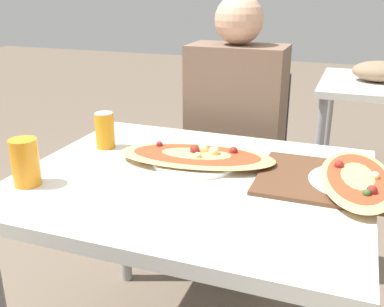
# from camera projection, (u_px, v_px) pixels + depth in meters

# --- Properties ---
(dining_table) EXTENTS (1.02, 0.84, 0.72)m
(dining_table) POSITION_uv_depth(u_px,v_px,m) (192.00, 201.00, 1.36)
(dining_table) COLOR silver
(dining_table) RESTS_ON ground_plane
(chair_far_seated) EXTENTS (0.40, 0.40, 0.89)m
(chair_far_seated) POSITION_uv_depth(u_px,v_px,m) (240.00, 158.00, 2.08)
(chair_far_seated) COLOR black
(chair_far_seated) RESTS_ON ground_plane
(person_seated) EXTENTS (0.40, 0.25, 1.23)m
(person_seated) POSITION_uv_depth(u_px,v_px,m) (235.00, 120.00, 1.91)
(person_seated) COLOR #2D2D38
(person_seated) RESTS_ON ground_plane
(pizza_main) EXTENTS (0.53, 0.29, 0.06)m
(pizza_main) POSITION_uv_depth(u_px,v_px,m) (196.00, 157.00, 1.42)
(pizza_main) COLOR white
(pizza_main) RESTS_ON dining_table
(soda_can) EXTENTS (0.07, 0.07, 0.12)m
(soda_can) POSITION_uv_depth(u_px,v_px,m) (105.00, 130.00, 1.55)
(soda_can) COLOR orange
(soda_can) RESTS_ON dining_table
(drink_glass) EXTENTS (0.08, 0.08, 0.14)m
(drink_glass) POSITION_uv_depth(u_px,v_px,m) (25.00, 162.00, 1.25)
(drink_glass) COLOR orange
(drink_glass) RESTS_ON dining_table
(serving_tray) EXTENTS (0.38, 0.33, 0.01)m
(serving_tray) POSITION_uv_depth(u_px,v_px,m) (326.00, 180.00, 1.29)
(serving_tray) COLOR brown
(serving_tray) RESTS_ON dining_table
(pizza_second) EXTENTS (0.27, 0.46, 0.05)m
(pizza_second) POSITION_uv_depth(u_px,v_px,m) (357.00, 180.00, 1.26)
(pizza_second) COLOR white
(pizza_second) RESTS_ON dining_table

